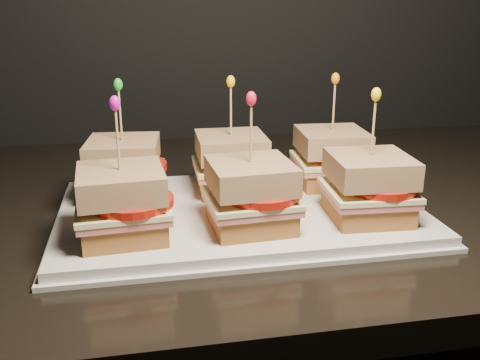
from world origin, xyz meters
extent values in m
cube|color=black|center=(0.40, 1.64, 0.90)|extent=(2.62, 0.73, 0.04)
cube|color=white|center=(0.64, 1.55, 0.93)|extent=(0.47, 0.29, 0.02)
cube|color=white|center=(0.64, 1.55, 0.92)|extent=(0.48, 0.30, 0.01)
cube|color=brown|center=(0.49, 1.61, 0.95)|extent=(0.10, 0.10, 0.03)
cube|color=#B86461|center=(0.49, 1.61, 0.96)|extent=(0.11, 0.11, 0.01)
cube|color=#FFF0AC|center=(0.49, 1.61, 0.97)|extent=(0.11, 0.11, 0.01)
cylinder|color=#B81A0E|center=(0.51, 1.61, 0.98)|extent=(0.09, 0.09, 0.01)
cube|color=brown|center=(0.49, 1.61, 1.00)|extent=(0.10, 0.10, 0.03)
cylinder|color=tan|center=(0.49, 1.61, 1.05)|extent=(0.00, 0.00, 0.09)
ellipsoid|color=green|center=(0.49, 1.61, 1.09)|extent=(0.01, 0.01, 0.02)
cube|color=brown|center=(0.64, 1.61, 0.95)|extent=(0.09, 0.09, 0.03)
cube|color=#B86461|center=(0.64, 1.61, 0.96)|extent=(0.10, 0.10, 0.01)
cube|color=#FFF0AC|center=(0.64, 1.61, 0.97)|extent=(0.11, 0.10, 0.01)
cylinder|color=#B81A0E|center=(0.66, 1.61, 0.98)|extent=(0.09, 0.09, 0.01)
cube|color=brown|center=(0.64, 1.61, 1.00)|extent=(0.10, 0.10, 0.03)
cylinder|color=tan|center=(0.64, 1.61, 1.05)|extent=(0.00, 0.00, 0.09)
ellipsoid|color=yellow|center=(0.64, 1.61, 1.09)|extent=(0.01, 0.01, 0.02)
cube|color=brown|center=(0.79, 1.61, 0.95)|extent=(0.10, 0.10, 0.03)
cube|color=#B86461|center=(0.79, 1.61, 0.96)|extent=(0.11, 0.11, 0.01)
cube|color=#FFF0AC|center=(0.79, 1.61, 0.97)|extent=(0.11, 0.11, 0.01)
cylinder|color=#B81A0E|center=(0.81, 1.61, 0.98)|extent=(0.09, 0.09, 0.01)
cube|color=brown|center=(0.79, 1.61, 1.00)|extent=(0.10, 0.10, 0.03)
cylinder|color=tan|center=(0.79, 1.61, 1.05)|extent=(0.00, 0.00, 0.09)
ellipsoid|color=orange|center=(0.79, 1.61, 1.09)|extent=(0.01, 0.01, 0.02)
cube|color=brown|center=(0.49, 1.48, 0.95)|extent=(0.10, 0.10, 0.03)
cube|color=#B86461|center=(0.49, 1.48, 0.96)|extent=(0.11, 0.11, 0.01)
cube|color=#FFF0AC|center=(0.49, 1.48, 0.97)|extent=(0.11, 0.11, 0.01)
cylinder|color=#B81A0E|center=(0.51, 1.47, 0.98)|extent=(0.09, 0.09, 0.01)
cube|color=brown|center=(0.49, 1.48, 1.00)|extent=(0.10, 0.10, 0.03)
cylinder|color=tan|center=(0.49, 1.48, 1.05)|extent=(0.00, 0.00, 0.09)
ellipsoid|color=#D611AD|center=(0.49, 1.48, 1.09)|extent=(0.01, 0.01, 0.02)
cube|color=brown|center=(0.64, 1.48, 0.95)|extent=(0.10, 0.10, 0.03)
cube|color=#B86461|center=(0.64, 1.48, 0.96)|extent=(0.11, 0.10, 0.01)
cube|color=#FFF0AC|center=(0.64, 1.48, 0.97)|extent=(0.11, 0.11, 0.01)
cylinder|color=#B81A0E|center=(0.66, 1.47, 0.98)|extent=(0.09, 0.09, 0.01)
cube|color=brown|center=(0.64, 1.48, 1.00)|extent=(0.10, 0.10, 0.03)
cylinder|color=tan|center=(0.64, 1.48, 1.05)|extent=(0.00, 0.00, 0.09)
ellipsoid|color=red|center=(0.64, 1.48, 1.09)|extent=(0.01, 0.01, 0.02)
cube|color=brown|center=(0.79, 1.48, 0.95)|extent=(0.10, 0.10, 0.03)
cube|color=#B86461|center=(0.79, 1.48, 0.96)|extent=(0.11, 0.10, 0.01)
cube|color=#FFF0AC|center=(0.79, 1.48, 0.97)|extent=(0.11, 0.11, 0.01)
cylinder|color=#B81A0E|center=(0.81, 1.47, 0.98)|extent=(0.09, 0.09, 0.01)
cube|color=brown|center=(0.79, 1.48, 1.00)|extent=(0.10, 0.10, 0.03)
cylinder|color=tan|center=(0.79, 1.48, 1.05)|extent=(0.00, 0.00, 0.09)
ellipsoid|color=yellow|center=(0.79, 1.48, 1.09)|extent=(0.01, 0.01, 0.02)
camera|label=1|loc=(0.52, 0.89, 1.20)|focal=40.00mm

